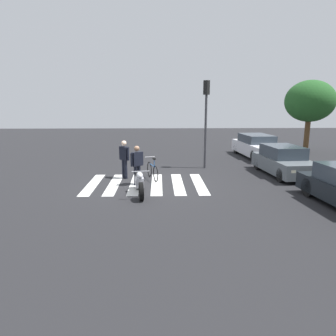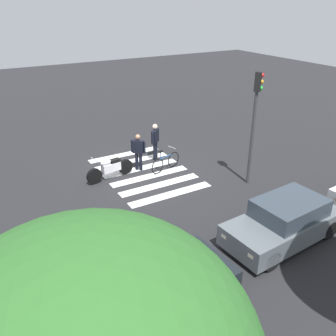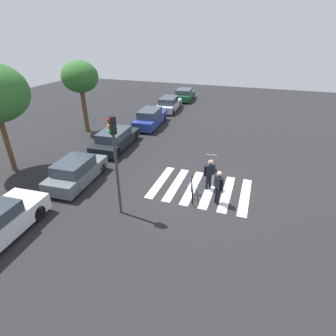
% 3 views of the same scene
% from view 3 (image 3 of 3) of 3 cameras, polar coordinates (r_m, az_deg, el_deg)
% --- Properties ---
extents(ground_plane, '(60.00, 60.00, 0.00)m').
position_cam_3_polar(ground_plane, '(14.01, 7.07, -4.42)').
color(ground_plane, '#232326').
extents(police_motorcycle, '(2.13, 0.63, 1.05)m').
position_cam_3_polar(police_motorcycle, '(15.05, 9.15, -0.17)').
color(police_motorcycle, black).
rests_on(police_motorcycle, ground_plane).
extents(leaning_bicycle, '(1.64, 0.61, 1.01)m').
position_cam_3_polar(leaning_bicycle, '(13.12, 5.22, -4.74)').
color(leaning_bicycle, black).
rests_on(leaning_bicycle, ground_plane).
extents(officer_on_foot, '(0.54, 0.48, 1.73)m').
position_cam_3_polar(officer_on_foot, '(12.48, 10.79, -3.72)').
color(officer_on_foot, black).
rests_on(officer_on_foot, ground_plane).
extents(officer_by_motorcycle, '(0.49, 0.50, 1.65)m').
position_cam_3_polar(officer_by_motorcycle, '(13.59, 8.88, -1.06)').
color(officer_by_motorcycle, black).
rests_on(officer_by_motorcycle, ground_plane).
extents(crosswalk_stripes, '(3.52, 4.95, 0.01)m').
position_cam_3_polar(crosswalk_stripes, '(14.01, 7.07, -4.41)').
color(crosswalk_stripes, silver).
rests_on(crosswalk_stripes, ground_plane).
extents(car_grey_coupe, '(4.01, 1.94, 1.38)m').
position_cam_3_polar(car_grey_coupe, '(14.97, -19.13, -0.77)').
color(car_grey_coupe, black).
rests_on(car_grey_coupe, ground_plane).
extents(car_black_suv, '(4.74, 2.15, 1.34)m').
position_cam_3_polar(car_black_suv, '(18.93, -11.28, 6.12)').
color(car_black_suv, black).
rests_on(car_black_suv, ground_plane).
extents(car_blue_hatchback, '(4.75, 2.00, 1.50)m').
position_cam_3_polar(car_blue_hatchback, '(23.19, -3.79, 10.69)').
color(car_blue_hatchback, black).
rests_on(car_blue_hatchback, ground_plane).
extents(car_silver_sedan, '(4.69, 2.05, 1.38)m').
position_cam_3_polar(car_silver_sedan, '(28.15, 0.19, 13.62)').
color(car_silver_sedan, black).
rests_on(car_silver_sedan, ground_plane).
extents(car_green_compact, '(4.37, 2.12, 1.33)m').
position_cam_3_polar(car_green_compact, '(32.74, 3.53, 15.49)').
color(car_green_compact, black).
rests_on(car_green_compact, ground_plane).
extents(traffic_light_pole, '(0.35, 0.34, 4.48)m').
position_cam_3_polar(traffic_light_pole, '(10.89, -11.39, 3.31)').
color(traffic_light_pole, '#38383D').
rests_on(traffic_light_pole, ground_plane).
extents(street_tree_far, '(2.74, 2.74, 5.47)m').
position_cam_3_polar(street_tree_far, '(22.09, -18.43, 18.01)').
color(street_tree_far, brown).
rests_on(street_tree_far, ground_plane).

